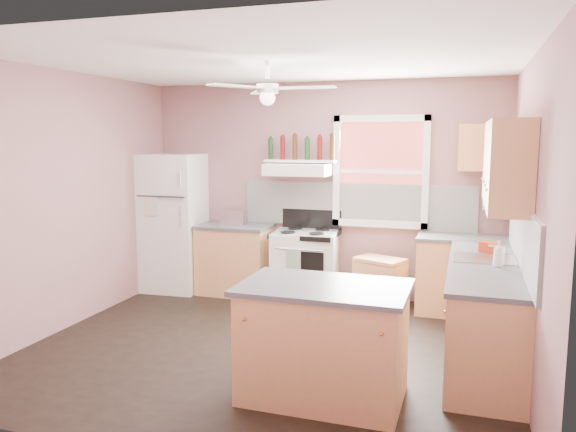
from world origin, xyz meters
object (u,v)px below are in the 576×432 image
(refrigerator, at_px, (173,222))
(toaster, at_px, (233,218))
(island, at_px, (324,344))
(stove, at_px, (305,266))
(cart, at_px, (380,285))

(refrigerator, relative_size, toaster, 6.41)
(refrigerator, bearing_deg, toaster, -3.55)
(refrigerator, relative_size, island, 1.48)
(toaster, xyz_separation_m, island, (1.82, -2.50, -0.56))
(refrigerator, bearing_deg, island, -46.65)
(refrigerator, xyz_separation_m, stove, (1.82, 0.02, -0.47))
(cart, height_order, island, island)
(refrigerator, relative_size, stove, 2.09)
(stove, bearing_deg, cart, -9.02)
(stove, xyz_separation_m, island, (0.86, -2.52, 0.00))
(refrigerator, xyz_separation_m, toaster, (0.86, 0.00, 0.09))
(toaster, height_order, stove, toaster)
(refrigerator, bearing_deg, stove, -3.00)
(stove, bearing_deg, refrigerator, 174.77)
(refrigerator, xyz_separation_m, island, (2.68, -2.49, -0.47))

